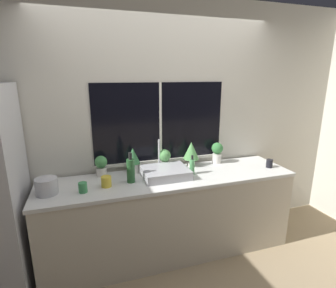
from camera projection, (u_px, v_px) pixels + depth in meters
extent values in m
plane|color=#937F60|center=(180.00, 269.00, 2.64)|extent=(14.00, 14.00, 0.00)
cube|color=beige|center=(160.00, 125.00, 2.94)|extent=(8.00, 0.06, 2.70)
cube|color=black|center=(160.00, 122.00, 2.90)|extent=(1.47, 0.01, 0.86)
cube|color=silver|center=(161.00, 122.00, 2.89)|extent=(0.02, 0.01, 0.86)
cube|color=silver|center=(161.00, 161.00, 3.01)|extent=(1.53, 0.04, 0.03)
cube|color=beige|center=(282.00, 109.00, 4.38)|extent=(0.06, 7.00, 2.70)
cube|color=beige|center=(170.00, 216.00, 2.82)|extent=(2.60, 0.63, 0.85)
cube|color=silver|center=(170.00, 178.00, 2.71)|extent=(2.63, 0.65, 0.03)
cube|color=#ADADB2|center=(165.00, 173.00, 2.69)|extent=(0.46, 0.38, 0.09)
cylinder|color=#B7B7BC|center=(159.00, 168.00, 2.90)|extent=(0.04, 0.04, 0.03)
cylinder|color=#B7B7BC|center=(159.00, 153.00, 2.86)|extent=(0.02, 0.02, 0.31)
cylinder|color=silver|center=(102.00, 172.00, 2.72)|extent=(0.10, 0.10, 0.09)
sphere|color=#478E4C|center=(101.00, 162.00, 2.69)|extent=(0.13, 0.13, 0.13)
cylinder|color=silver|center=(133.00, 168.00, 2.82)|extent=(0.11, 0.11, 0.10)
cone|color=#2D6638|center=(133.00, 156.00, 2.78)|extent=(0.15, 0.15, 0.17)
cylinder|color=silver|center=(165.00, 165.00, 2.93)|extent=(0.11, 0.11, 0.08)
sphere|color=#569951|center=(164.00, 156.00, 2.90)|extent=(0.14, 0.14, 0.14)
cylinder|color=silver|center=(191.00, 162.00, 3.02)|extent=(0.09, 0.09, 0.08)
cone|color=#569951|center=(191.00, 151.00, 2.99)|extent=(0.18, 0.18, 0.20)
cylinder|color=silver|center=(217.00, 158.00, 3.12)|extent=(0.10, 0.10, 0.11)
sphere|color=#387A3D|center=(217.00, 148.00, 3.09)|extent=(0.13, 0.13, 0.13)
cylinder|color=#519E5B|center=(192.00, 167.00, 2.76)|extent=(0.05, 0.05, 0.16)
cylinder|color=black|center=(192.00, 158.00, 2.73)|extent=(0.02, 0.02, 0.05)
cylinder|color=#235128|center=(131.00, 171.00, 2.54)|extent=(0.08, 0.08, 0.23)
cylinder|color=black|center=(130.00, 156.00, 2.50)|extent=(0.04, 0.04, 0.07)
cylinder|color=black|center=(269.00, 163.00, 2.96)|extent=(0.07, 0.07, 0.09)
cylinder|color=gold|center=(106.00, 182.00, 2.45)|extent=(0.09, 0.09, 0.10)
cylinder|color=#38844C|center=(83.00, 187.00, 2.33)|extent=(0.08, 0.08, 0.09)
cylinder|color=#B2B2B7|center=(47.00, 186.00, 2.29)|extent=(0.19, 0.19, 0.15)
cone|color=#B2B2B7|center=(45.00, 178.00, 2.27)|extent=(0.16, 0.16, 0.02)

